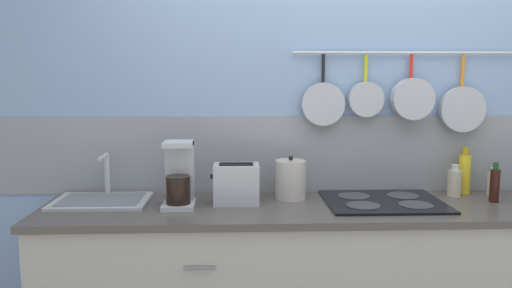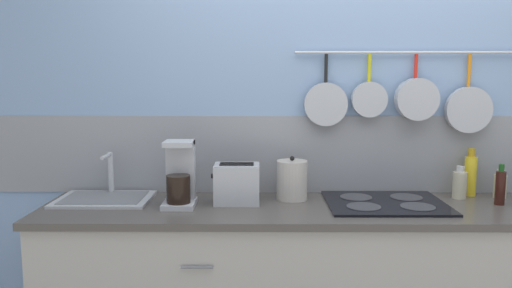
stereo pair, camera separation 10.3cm
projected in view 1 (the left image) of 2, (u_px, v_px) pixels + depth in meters
The scene contains 11 objects.
wall_back at pixel (348, 128), 2.71m from camera, with size 7.20×0.16×2.60m.
countertop at pixel (360, 209), 2.43m from camera, with size 3.10×0.58×0.03m.
sink_basin at pixel (102, 198), 2.49m from camera, with size 0.46×0.34×0.23m.
coffee_maker at pixel (179, 179), 2.40m from camera, with size 0.15×0.19×0.32m.
toaster at pixel (236, 184), 2.45m from camera, with size 0.24×0.16×0.20m.
kettle at pixel (291, 180), 2.55m from camera, with size 0.16×0.16×0.22m.
cooktop at pixel (383, 201), 2.48m from camera, with size 0.57×0.47×0.01m.
bottle_hot_sauce at pixel (454, 182), 2.61m from camera, with size 0.07×0.07×0.17m.
bottle_dish_soap at pixel (464, 173), 2.67m from camera, with size 0.06×0.06×0.25m.
bottle_olive_oil at pixel (495, 185), 2.48m from camera, with size 0.05×0.05×0.20m.
bottle_vinegar at pixel (493, 183), 2.63m from camera, with size 0.07×0.07×0.15m.
Camera 1 is at (-0.60, -2.34, 1.56)m, focal length 35.00 mm.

